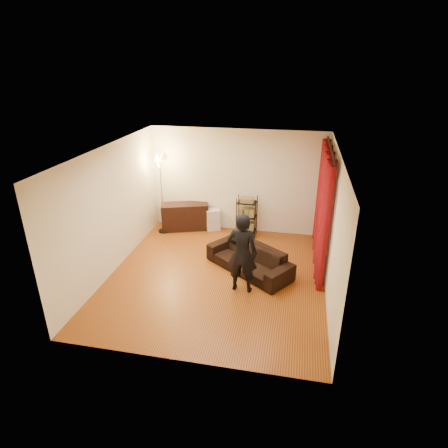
% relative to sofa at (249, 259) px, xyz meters
% --- Properties ---
extents(floor, '(5.00, 5.00, 0.00)m').
position_rel_sofa_xyz_m(floor, '(-0.64, -0.39, -0.29)').
color(floor, '#9A5117').
rests_on(floor, ground).
extents(ceiling, '(5.00, 5.00, 0.00)m').
position_rel_sofa_xyz_m(ceiling, '(-0.64, -0.39, 2.41)').
color(ceiling, white).
rests_on(ceiling, ground).
extents(wall_back, '(5.00, 0.00, 5.00)m').
position_rel_sofa_xyz_m(wall_back, '(-0.64, 2.11, 1.06)').
color(wall_back, '#ECE5C5').
rests_on(wall_back, ground).
extents(wall_front, '(5.00, 0.00, 5.00)m').
position_rel_sofa_xyz_m(wall_front, '(-0.64, -2.89, 1.06)').
color(wall_front, '#ECE5C5').
rests_on(wall_front, ground).
extents(wall_left, '(0.00, 5.00, 5.00)m').
position_rel_sofa_xyz_m(wall_left, '(-2.89, -0.39, 1.06)').
color(wall_left, '#ECE5C5').
rests_on(wall_left, ground).
extents(wall_right, '(0.00, 5.00, 5.00)m').
position_rel_sofa_xyz_m(wall_right, '(1.61, -0.39, 1.06)').
color(wall_right, '#ECE5C5').
rests_on(wall_right, ground).
extents(curtain_rod, '(0.04, 2.65, 0.04)m').
position_rel_sofa_xyz_m(curtain_rod, '(1.51, 0.74, 2.29)').
color(curtain_rod, black).
rests_on(curtain_rod, wall_right).
extents(curtain, '(0.22, 2.65, 2.55)m').
position_rel_sofa_xyz_m(curtain, '(1.49, 0.74, 0.99)').
color(curtain, maroon).
rests_on(curtain, ground).
extents(sofa, '(2.05, 1.78, 0.58)m').
position_rel_sofa_xyz_m(sofa, '(0.00, 0.00, 0.00)').
color(sofa, black).
rests_on(sofa, ground).
extents(person, '(0.62, 0.43, 1.65)m').
position_rel_sofa_xyz_m(person, '(-0.04, -0.77, 0.54)').
color(person, black).
rests_on(person, ground).
extents(media_cabinet, '(1.33, 0.84, 0.72)m').
position_rel_sofa_xyz_m(media_cabinet, '(-2.00, 1.84, 0.07)').
color(media_cabinet, black).
rests_on(media_cabinet, ground).
extents(storage_boxes, '(0.43, 0.39, 0.59)m').
position_rel_sofa_xyz_m(storage_boxes, '(-1.25, 1.92, 0.01)').
color(storage_boxes, beige).
rests_on(storage_boxes, ground).
extents(wire_shelf, '(0.56, 0.46, 1.06)m').
position_rel_sofa_xyz_m(wire_shelf, '(-0.32, 1.76, 0.24)').
color(wire_shelf, black).
rests_on(wire_shelf, ground).
extents(floor_lamp, '(0.40, 0.40, 2.11)m').
position_rel_sofa_xyz_m(floor_lamp, '(-2.52, 1.56, 0.76)').
color(floor_lamp, silver).
rests_on(floor_lamp, ground).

